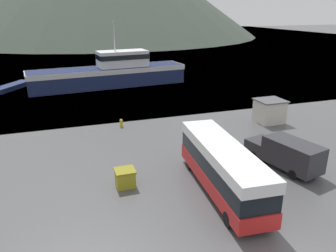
% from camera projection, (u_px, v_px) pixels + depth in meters
% --- Properties ---
extents(water_surface, '(240.00, 240.00, 0.00)m').
position_uv_depth(water_surface, '(79.00, 37.00, 143.38)').
color(water_surface, '#3D5160').
rests_on(water_surface, ground).
extents(tour_bus, '(3.22, 10.38, 3.28)m').
position_uv_depth(tour_bus, '(222.00, 166.00, 21.15)').
color(tour_bus, red).
rests_on(tour_bus, ground).
extents(delivery_van, '(3.39, 6.38, 2.29)m').
position_uv_depth(delivery_van, '(286.00, 153.00, 24.64)').
color(delivery_van, '#2D2D33').
rests_on(delivery_van, ground).
extents(fishing_boat, '(24.45, 7.44, 9.78)m').
position_uv_depth(fishing_boat, '(111.00, 72.00, 51.00)').
color(fishing_boat, '#19234C').
rests_on(fishing_boat, water_surface).
extents(storage_bin, '(1.36, 1.28, 1.22)m').
position_uv_depth(storage_bin, '(125.00, 178.00, 22.21)').
color(storage_bin, olive).
rests_on(storage_bin, ground).
extents(dock_kiosk, '(2.89, 2.68, 2.45)m').
position_uv_depth(dock_kiosk, '(269.00, 111.00, 34.67)').
color(dock_kiosk, beige).
rests_on(dock_kiosk, ground).
extents(small_boat, '(5.42, 7.00, 0.71)m').
position_uv_depth(small_boat, '(12.00, 87.00, 49.39)').
color(small_boat, '#19234C').
rests_on(small_boat, water_surface).
extents(mooring_bollard, '(0.33, 0.33, 0.84)m').
position_uv_depth(mooring_bollard, '(121.00, 123.00, 33.49)').
color(mooring_bollard, '#B29919').
rests_on(mooring_bollard, ground).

